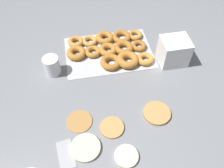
{
  "coord_description": "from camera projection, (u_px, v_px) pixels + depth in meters",
  "views": [
    {
      "loc": [
        0.09,
        0.54,
        0.88
      ],
      "look_at": [
        -0.03,
        -0.12,
        0.04
      ],
      "focal_mm": 38.0,
      "sensor_mm": 36.0,
      "label": 1
    }
  ],
  "objects": [
    {
      "name": "ground_plane",
      "position": [
        111.0,
        112.0,
        1.03
      ],
      "size": [
        3.0,
        3.0,
        0.0
      ],
      "primitive_type": "plane",
      "color": "gray"
    },
    {
      "name": "pancake_3",
      "position": [
        126.0,
        156.0,
        0.9
      ],
      "size": [
        0.09,
        0.09,
        0.01
      ],
      "primitive_type": "cylinder",
      "color": "beige",
      "rests_on": "ground_plane"
    },
    {
      "name": "paper_cup",
      "position": [
        52.0,
        66.0,
        1.14
      ],
      "size": [
        0.08,
        0.08,
        0.1
      ],
      "color": "white",
      "rests_on": "ground_plane"
    },
    {
      "name": "pancake_1",
      "position": [
        157.0,
        113.0,
        1.02
      ],
      "size": [
        0.12,
        0.12,
        0.01
      ],
      "primitive_type": "cylinder",
      "color": "tan",
      "rests_on": "ground_plane"
    },
    {
      "name": "spatula",
      "position": [
        67.0,
        161.0,
        0.89
      ],
      "size": [
        0.07,
        0.27,
        0.01
      ],
      "rotation": [
        0.0,
        0.0,
        4.84
      ],
      "color": "brown",
      "rests_on": "ground_plane"
    },
    {
      "name": "donut_tray",
      "position": [
        111.0,
        50.0,
        1.25
      ],
      "size": [
        0.45,
        0.31,
        0.04
      ],
      "color": "silver",
      "rests_on": "ground_plane"
    },
    {
      "name": "container_stack",
      "position": [
        174.0,
        51.0,
        1.17
      ],
      "size": [
        0.14,
        0.12,
        0.13
      ],
      "color": "white",
      "rests_on": "ground_plane"
    },
    {
      "name": "pancake_2",
      "position": [
        79.0,
        121.0,
        1.0
      ],
      "size": [
        0.11,
        0.11,
        0.01
      ],
      "primitive_type": "cylinder",
      "color": "#B27F42",
      "rests_on": "ground_plane"
    },
    {
      "name": "pancake_4",
      "position": [
        112.0,
        127.0,
        0.98
      ],
      "size": [
        0.1,
        0.1,
        0.01
      ],
      "primitive_type": "cylinder",
      "color": "tan",
      "rests_on": "ground_plane"
    },
    {
      "name": "pancake_0",
      "position": [
        86.0,
        148.0,
        0.92
      ],
      "size": [
        0.12,
        0.12,
        0.01
      ],
      "primitive_type": "cylinder",
      "color": "beige",
      "rests_on": "ground_plane"
    }
  ]
}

